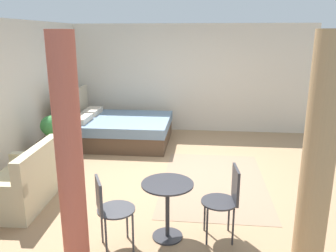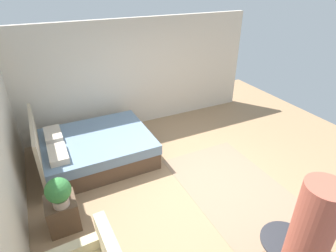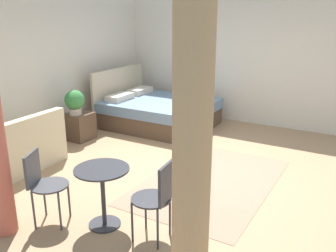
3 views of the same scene
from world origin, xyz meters
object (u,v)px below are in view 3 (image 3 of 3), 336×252
at_px(balcony_table, 103,186).
at_px(cafe_chair_near_window, 158,194).
at_px(nightstand, 80,126).
at_px(potted_plant, 75,101).
at_px(bed, 157,112).
at_px(couch, 21,150).
at_px(cafe_chair_near_couch, 42,180).

bearing_deg(balcony_table, cafe_chair_near_window, -84.73).
relative_size(nightstand, balcony_table, 0.73).
bearing_deg(balcony_table, nightstand, 48.01).
bearing_deg(potted_plant, bed, -26.70).
distance_m(couch, cafe_chair_near_window, 2.90).
bearing_deg(bed, balcony_table, -157.22).
bearing_deg(nightstand, balcony_table, -131.99).
bearing_deg(bed, couch, 167.84).
distance_m(couch, cafe_chair_near_couch, 1.79).
height_order(potted_plant, cafe_chair_near_couch, potted_plant).
relative_size(cafe_chair_near_window, cafe_chair_near_couch, 1.04).
distance_m(nightstand, cafe_chair_near_couch, 2.95).
bearing_deg(cafe_chair_near_couch, bed, 12.87).
height_order(nightstand, cafe_chair_near_couch, cafe_chair_near_couch).
relative_size(bed, couch, 1.69).
distance_m(potted_plant, cafe_chair_near_couch, 2.85).
distance_m(couch, potted_plant, 1.46).
bearing_deg(cafe_chair_near_window, couch, 78.94).
bearing_deg(nightstand, cafe_chair_near_window, -123.97).
relative_size(bed, cafe_chair_near_window, 2.45).
bearing_deg(couch, bed, -12.16).
xyz_separation_m(balcony_table, cafe_chair_near_window, (0.06, -0.69, 0.06)).
height_order(bed, couch, bed).
xyz_separation_m(potted_plant, cafe_chair_near_window, (-1.93, -2.99, -0.22)).
xyz_separation_m(couch, nightstand, (1.47, 0.18, -0.03)).
bearing_deg(cafe_chair_near_couch, couch, 59.13).
relative_size(balcony_table, cafe_chair_near_window, 0.78).
height_order(balcony_table, cafe_chair_near_couch, cafe_chair_near_couch).
relative_size(nightstand, cafe_chair_near_couch, 0.59).
xyz_separation_m(nightstand, potted_plant, (-0.10, -0.02, 0.51)).
relative_size(couch, potted_plant, 2.81).
relative_size(potted_plant, balcony_table, 0.66).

